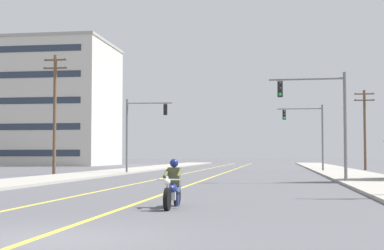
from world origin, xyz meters
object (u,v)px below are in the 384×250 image
at_px(motorcycle_with_rider, 173,188).
at_px(apartment_building_far_left_block, 46,104).
at_px(traffic_signal_near_right, 323,110).
at_px(traffic_signal_near_left, 140,125).
at_px(traffic_signal_mid_right, 310,128).
at_px(utility_pole_left_near, 55,110).
at_px(utility_pole_right_far, 365,127).

relative_size(motorcycle_with_rider, apartment_building_far_left_block, 0.11).
height_order(traffic_signal_near_right, traffic_signal_near_left, same).
bearing_deg(traffic_signal_near_right, apartment_building_far_left_block, 126.80).
bearing_deg(traffic_signal_mid_right, utility_pole_left_near, -151.34).
height_order(utility_pole_right_far, apartment_building_far_left_block, apartment_building_far_left_block).
relative_size(traffic_signal_mid_right, utility_pole_right_far, 0.75).
distance_m(traffic_signal_mid_right, utility_pole_right_far, 9.36).
bearing_deg(apartment_building_far_left_block, motorcycle_with_rider, -64.33).
relative_size(traffic_signal_near_right, traffic_signal_near_left, 1.00).
xyz_separation_m(traffic_signal_near_right, traffic_signal_near_left, (-13.78, 13.38, -0.03)).
relative_size(utility_pole_left_near, apartment_building_far_left_block, 0.48).
xyz_separation_m(traffic_signal_near_right, utility_pole_right_far, (6.46, 28.39, 0.42)).
bearing_deg(motorcycle_with_rider, traffic_signal_near_right, 70.42).
xyz_separation_m(utility_pole_right_far, apartment_building_far_left_block, (-43.68, 21.37, 4.77)).
bearing_deg(motorcycle_with_rider, traffic_signal_near_left, 105.50).
bearing_deg(utility_pole_left_near, motorcycle_with_rider, -61.40).
bearing_deg(traffic_signal_near_right, utility_pole_right_far, 77.19).
xyz_separation_m(traffic_signal_near_right, utility_pole_left_near, (-19.85, 10.13, 1.00)).
height_order(motorcycle_with_rider, apartment_building_far_left_block, apartment_building_far_left_block).
bearing_deg(utility_pole_left_near, utility_pole_right_far, 34.77).
xyz_separation_m(traffic_signal_mid_right, utility_pole_left_near, (-20.30, -11.10, 1.01)).
xyz_separation_m(motorcycle_with_rider, apartment_building_far_left_block, (-31.57, 65.67, 8.67)).
xyz_separation_m(traffic_signal_near_right, traffic_signal_mid_right, (0.45, 21.22, -0.01)).
xyz_separation_m(traffic_signal_near_left, apartment_building_far_left_block, (-23.44, 36.38, 5.22)).
distance_m(motorcycle_with_rider, utility_pole_right_far, 46.09).
bearing_deg(traffic_signal_near_right, traffic_signal_near_left, 135.84).
height_order(traffic_signal_near_left, utility_pole_left_near, utility_pole_left_near).
relative_size(traffic_signal_near_right, traffic_signal_mid_right, 1.00).
bearing_deg(apartment_building_far_left_block, utility_pole_left_near, -66.33).
bearing_deg(utility_pole_left_near, traffic_signal_mid_right, 28.66).
distance_m(traffic_signal_near_right, traffic_signal_near_left, 19.21).
distance_m(traffic_signal_near_left, apartment_building_far_left_block, 43.60).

